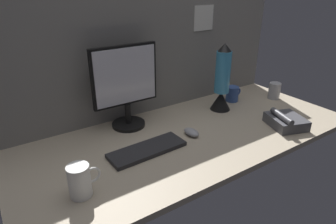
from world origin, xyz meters
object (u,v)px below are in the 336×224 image
at_px(keyboard, 147,150).
at_px(mug_ceramic_white, 80,181).
at_px(mug_steel, 274,91).
at_px(mug_ceramic_blue, 232,94).
at_px(mouse, 191,132).
at_px(desk_phone, 286,121).
at_px(lava_lamp, 222,83).
at_px(monitor, 126,84).

distance_m(keyboard, mug_ceramic_white, 0.38).
xyz_separation_m(keyboard, mug_steel, (1.05, 0.11, 0.04)).
bearing_deg(mug_ceramic_blue, mug_ceramic_white, -162.36).
bearing_deg(mouse, keyboard, 178.37).
distance_m(mouse, desk_phone, 0.53).
xyz_separation_m(lava_lamp, desk_phone, (0.14, -0.37, -0.14)).
relative_size(mouse, mug_ceramic_blue, 0.83).
bearing_deg(mug_ceramic_blue, keyboard, -163.33).
distance_m(mug_ceramic_white, lava_lamp, 1.03).
height_order(mouse, mug_ceramic_white, mug_ceramic_white).
bearing_deg(monitor, keyboard, -99.22).
relative_size(mug_ceramic_blue, mug_steel, 1.07).
bearing_deg(lava_lamp, keyboard, -164.16).
relative_size(monitor, mug_steel, 4.07).
distance_m(mug_ceramic_blue, desk_phone, 0.43).
xyz_separation_m(monitor, lava_lamp, (0.57, -0.12, -0.07)).
bearing_deg(mug_ceramic_blue, mug_steel, -25.19).
bearing_deg(desk_phone, mug_steel, 46.51).
relative_size(keyboard, lava_lamp, 0.91).
distance_m(mouse, mug_steel, 0.79).
bearing_deg(monitor, mouse, -52.17).
relative_size(mug_ceramic_blue, lava_lamp, 0.29).
distance_m(keyboard, mug_steel, 1.05).
xyz_separation_m(keyboard, mug_ceramic_blue, (0.78, 0.23, 0.04)).
bearing_deg(mug_ceramic_white, keyboard, 19.73).
distance_m(keyboard, mouse, 0.27).
bearing_deg(mug_ceramic_white, monitor, 46.32).
height_order(monitor, mouse, monitor).
xyz_separation_m(mug_ceramic_white, lava_lamp, (0.98, 0.30, 0.11)).
relative_size(mug_ceramic_white, desk_phone, 0.55).
distance_m(monitor, mouse, 0.42).
bearing_deg(mug_steel, mouse, -172.72).
bearing_deg(mug_ceramic_blue, lava_lamp, -160.16).
bearing_deg(mouse, mug_ceramic_blue, 19.81).
height_order(monitor, desk_phone, monitor).
bearing_deg(keyboard, mouse, 0.24).
height_order(mug_ceramic_blue, desk_phone, mug_ceramic_blue).
height_order(mug_ceramic_white, lava_lamp, lava_lamp).
relative_size(mug_steel, desk_phone, 0.46).
distance_m(mouse, lava_lamp, 0.42).
bearing_deg(keyboard, mug_steel, 4.07).
xyz_separation_m(mouse, lava_lamp, (0.35, 0.17, 0.15)).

